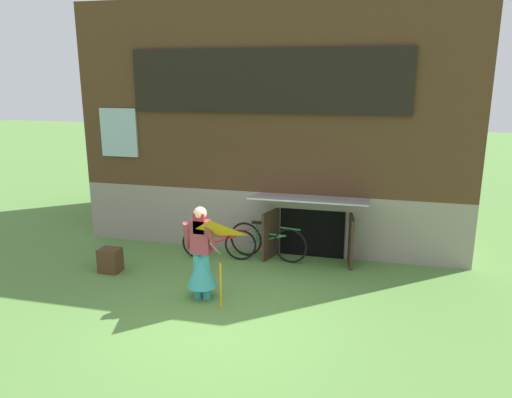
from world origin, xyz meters
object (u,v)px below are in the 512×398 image
bicycle_green (267,242)px  wooden_crate (110,260)px  bicycle_red (219,243)px  person (201,261)px  kite (210,241)px

bicycle_green → wooden_crate: 3.27m
bicycle_green → wooden_crate: bearing=-143.3°
bicycle_green → bicycle_red: bicycle_green is taller
person → bicycle_red: person is taller
bicycle_green → bicycle_red: 1.04m
bicycle_red → wooden_crate: 2.26m
kite → wooden_crate: size_ratio=3.12×
kite → wooden_crate: (-2.57, 1.19, -1.03)m
kite → bicycle_green: size_ratio=0.85×
kite → bicycle_green: kite is taller
person → bicycle_green: 2.28m
bicycle_green → person: bearing=-97.9°
bicycle_red → wooden_crate: (-1.91, -1.20, -0.12)m
kite → person: bearing=125.0°
person → kite: (0.35, -0.51, 0.56)m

